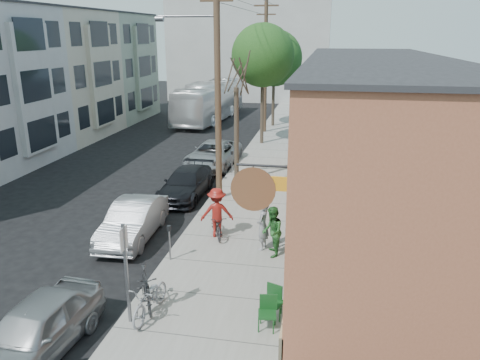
% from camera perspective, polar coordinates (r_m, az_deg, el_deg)
% --- Properties ---
extents(ground, '(120.00, 120.00, 0.00)m').
position_cam_1_polar(ground, '(17.18, -15.56, -9.00)').
color(ground, black).
extents(sidewalk, '(4.50, 58.00, 0.15)m').
position_cam_1_polar(sidewalk, '(25.94, 3.66, 0.89)').
color(sidewalk, gray).
rests_on(sidewalk, ground).
extents(cafe_building, '(6.60, 20.20, 6.61)m').
position_cam_1_polar(cafe_building, '(19.22, 15.75, 4.29)').
color(cafe_building, '#A55B3D').
rests_on(cafe_building, ground).
extents(apartment_row, '(6.30, 32.00, 9.00)m').
position_cam_1_polar(apartment_row, '(33.74, -24.27, 10.94)').
color(apartment_row, gray).
rests_on(apartment_row, ground).
extents(end_cap_building, '(18.00, 8.00, 12.00)m').
position_cam_1_polar(end_cap_building, '(56.46, 1.30, 16.01)').
color(end_cap_building, '#B3B3AE').
rests_on(end_cap_building, ground).
extents(sign_post, '(0.07, 0.45, 2.80)m').
position_cam_1_polar(sign_post, '(12.47, -13.75, -9.96)').
color(sign_post, slate).
rests_on(sign_post, sidewalk).
extents(parking_meter_near, '(0.14, 0.14, 1.24)m').
position_cam_1_polar(parking_meter_near, '(15.86, -8.61, -6.89)').
color(parking_meter_near, slate).
rests_on(parking_meter_near, sidewalk).
extents(parking_meter_far, '(0.14, 0.14, 1.24)m').
position_cam_1_polar(parking_meter_far, '(25.32, -1.00, 2.64)').
color(parking_meter_far, slate).
rests_on(parking_meter_far, sidewalk).
extents(utility_pole_near, '(3.57, 0.28, 10.00)m').
position_cam_1_polar(utility_pole_near, '(20.71, -2.91, 11.75)').
color(utility_pole_near, '#503A28').
rests_on(utility_pole_near, sidewalk).
extents(utility_pole_far, '(1.80, 0.28, 10.00)m').
position_cam_1_polar(utility_pole_far, '(35.94, 3.12, 14.08)').
color(utility_pole_far, '#503A28').
rests_on(utility_pole_far, sidewalk).
extents(tree_bare, '(0.24, 0.24, 4.82)m').
position_cam_1_polar(tree_bare, '(23.41, -0.44, 5.37)').
color(tree_bare, '#44392C').
rests_on(tree_bare, sidewalk).
extents(tree_leafy_mid, '(4.17, 4.17, 8.00)m').
position_cam_1_polar(tree_leafy_mid, '(31.94, 2.80, 14.93)').
color(tree_leafy_mid, '#44392C').
rests_on(tree_leafy_mid, sidewalk).
extents(tree_leafy_far, '(4.45, 4.45, 7.64)m').
position_cam_1_polar(tree_leafy_far, '(38.44, 4.18, 14.60)').
color(tree_leafy_far, '#44392C').
rests_on(tree_leafy_far, sidewalk).
extents(patio_chair_a, '(0.65, 0.65, 0.88)m').
position_cam_1_polar(patio_chair_a, '(12.95, 4.12, -14.68)').
color(patio_chair_a, '#13431A').
rests_on(patio_chair_a, sidewalk).
extents(patio_chair_b, '(0.57, 0.57, 0.88)m').
position_cam_1_polar(patio_chair_b, '(12.50, 3.33, -15.99)').
color(patio_chair_b, '#13431A').
rests_on(patio_chair_b, sidewalk).
extents(patron_grey, '(0.50, 0.69, 1.76)m').
position_cam_1_polar(patron_grey, '(16.47, 2.79, -5.56)').
color(patron_grey, gray).
rests_on(patron_grey, sidewalk).
extents(patron_green, '(0.80, 0.95, 1.76)m').
position_cam_1_polar(patron_green, '(16.00, 3.94, -6.31)').
color(patron_green, '#28652A').
rests_on(patron_green, sidewalk).
extents(cyclist, '(1.36, 0.99, 1.89)m').
position_cam_1_polar(cyclist, '(17.45, -2.83, -3.97)').
color(cyclist, maroon).
rests_on(cyclist, sidewalk).
extents(cyclist_bike, '(1.15, 1.75, 0.87)m').
position_cam_1_polar(cyclist_bike, '(17.65, -2.81, -5.51)').
color(cyclist_bike, black).
rests_on(cyclist_bike, sidewalk).
extents(parked_bike_a, '(1.31, 1.83, 1.09)m').
position_cam_1_polar(parked_bike_a, '(13.59, -11.37, -12.84)').
color(parked_bike_a, black).
rests_on(parked_bike_a, sidewalk).
extents(parked_bike_b, '(0.86, 1.95, 1.00)m').
position_cam_1_polar(parked_bike_b, '(13.19, -10.87, -14.04)').
color(parked_bike_b, gray).
rests_on(parked_bike_b, sidewalk).
extents(car_0, '(1.96, 4.25, 1.41)m').
position_cam_1_polar(car_0, '(12.70, -23.69, -16.39)').
color(car_0, '#929599').
rests_on(car_0, ground).
extents(car_1, '(1.72, 4.41, 1.43)m').
position_cam_1_polar(car_1, '(18.14, -12.91, -4.86)').
color(car_1, '#B4B6BC').
rests_on(car_1, ground).
extents(car_2, '(1.94, 4.58, 1.32)m').
position_cam_1_polar(car_2, '(22.31, -6.57, -0.41)').
color(car_2, black).
rests_on(car_2, ground).
extents(car_3, '(2.72, 5.33, 1.44)m').
position_cam_1_polar(car_3, '(27.25, -3.29, 3.12)').
color(car_3, '#9DA0A4').
rests_on(car_3, ground).
extents(bus, '(3.75, 12.28, 3.37)m').
position_cam_1_polar(bus, '(42.08, -3.71, 9.56)').
color(bus, white).
rests_on(bus, ground).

